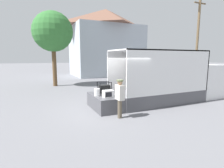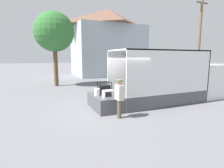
{
  "view_description": "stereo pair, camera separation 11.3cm",
  "coord_description": "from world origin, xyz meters",
  "px_view_note": "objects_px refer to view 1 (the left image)",
  "views": [
    {
      "loc": [
        -3.7,
        -7.79,
        2.5
      ],
      "look_at": [
        -0.3,
        -0.2,
        1.24
      ],
      "focal_mm": 28.0,
      "sensor_mm": 36.0,
      "label": 1
    },
    {
      "loc": [
        -3.59,
        -7.84,
        2.5
      ],
      "look_at": [
        -0.3,
        -0.2,
        1.24
      ],
      "focal_mm": 28.0,
      "sensor_mm": 36.0,
      "label": 2
    }
  ],
  "objects_px": {
    "utility_pole": "(198,38)",
    "street_tree": "(53,32)",
    "microwave": "(108,94)",
    "portable_generator": "(105,89)",
    "worker_person": "(120,95)",
    "box_truck": "(179,85)",
    "orange_bucket": "(97,92)"
  },
  "relations": [
    {
      "from": "utility_pole",
      "to": "street_tree",
      "type": "height_order",
      "value": "utility_pole"
    },
    {
      "from": "microwave",
      "to": "portable_generator",
      "type": "xyz_separation_m",
      "value": [
        0.19,
        0.9,
        0.06
      ]
    },
    {
      "from": "utility_pole",
      "to": "street_tree",
      "type": "xyz_separation_m",
      "value": [
        -16.37,
        0.79,
        -0.17
      ]
    },
    {
      "from": "microwave",
      "to": "worker_person",
      "type": "height_order",
      "value": "worker_person"
    },
    {
      "from": "worker_person",
      "to": "utility_pole",
      "type": "xyz_separation_m",
      "value": [
        14.88,
        9.06,
        3.86
      ]
    },
    {
      "from": "box_truck",
      "to": "microwave",
      "type": "height_order",
      "value": "box_truck"
    },
    {
      "from": "orange_bucket",
      "to": "worker_person",
      "type": "distance_m",
      "value": 1.54
    },
    {
      "from": "orange_bucket",
      "to": "street_tree",
      "type": "xyz_separation_m",
      "value": [
        -1.01,
        8.39,
        3.8
      ]
    },
    {
      "from": "microwave",
      "to": "orange_bucket",
      "type": "bearing_deg",
      "value": 129.7
    },
    {
      "from": "box_truck",
      "to": "portable_generator",
      "type": "bearing_deg",
      "value": 175.35
    },
    {
      "from": "portable_generator",
      "to": "worker_person",
      "type": "xyz_separation_m",
      "value": [
        -0.08,
        -1.89,
        0.06
      ]
    },
    {
      "from": "box_truck",
      "to": "utility_pole",
      "type": "relative_size",
      "value": 0.77
    },
    {
      "from": "microwave",
      "to": "utility_pole",
      "type": "distance_m",
      "value": 17.48
    },
    {
      "from": "orange_bucket",
      "to": "street_tree",
      "type": "bearing_deg",
      "value": 96.86
    },
    {
      "from": "box_truck",
      "to": "street_tree",
      "type": "distance_m",
      "value": 11.1
    },
    {
      "from": "worker_person",
      "to": "utility_pole",
      "type": "relative_size",
      "value": 0.17
    },
    {
      "from": "orange_bucket",
      "to": "microwave",
      "type": "bearing_deg",
      "value": -50.3
    },
    {
      "from": "microwave",
      "to": "street_tree",
      "type": "relative_size",
      "value": 0.07
    },
    {
      "from": "box_truck",
      "to": "orange_bucket",
      "type": "distance_m",
      "value": 5.26
    },
    {
      "from": "microwave",
      "to": "street_tree",
      "type": "xyz_separation_m",
      "value": [
        -1.39,
        8.86,
        3.82
      ]
    },
    {
      "from": "utility_pole",
      "to": "microwave",
      "type": "bearing_deg",
      "value": -151.7
    },
    {
      "from": "microwave",
      "to": "street_tree",
      "type": "distance_m",
      "value": 9.74
    },
    {
      "from": "portable_generator",
      "to": "street_tree",
      "type": "xyz_separation_m",
      "value": [
        -1.58,
        7.96,
        3.75
      ]
    },
    {
      "from": "microwave",
      "to": "box_truck",
      "type": "bearing_deg",
      "value": 6.07
    },
    {
      "from": "box_truck",
      "to": "portable_generator",
      "type": "relative_size",
      "value": 10.92
    },
    {
      "from": "portable_generator",
      "to": "utility_pole",
      "type": "relative_size",
      "value": 0.07
    },
    {
      "from": "portable_generator",
      "to": "street_tree",
      "type": "distance_m",
      "value": 8.94
    },
    {
      "from": "box_truck",
      "to": "worker_person",
      "type": "distance_m",
      "value": 5.01
    },
    {
      "from": "box_truck",
      "to": "portable_generator",
      "type": "height_order",
      "value": "box_truck"
    },
    {
      "from": "microwave",
      "to": "worker_person",
      "type": "xyz_separation_m",
      "value": [
        0.1,
        -0.99,
        0.13
      ]
    },
    {
      "from": "orange_bucket",
      "to": "utility_pole",
      "type": "xyz_separation_m",
      "value": [
        15.37,
        7.61,
        3.97
      ]
    },
    {
      "from": "portable_generator",
      "to": "box_truck",
      "type": "bearing_deg",
      "value": -4.65
    }
  ]
}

